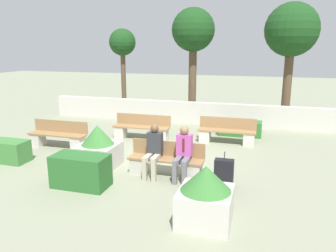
{
  "coord_description": "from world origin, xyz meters",
  "views": [
    {
      "loc": [
        2.96,
        -8.85,
        3.26
      ],
      "look_at": [
        0.19,
        0.5,
        0.9
      ],
      "focal_mm": 35.0,
      "sensor_mm": 36.0,
      "label": 1
    }
  ],
  "objects_px": {
    "person_seated_woman": "(153,148)",
    "suitcase": "(224,173)",
    "bench_front": "(166,163)",
    "planter_corner_right": "(98,148)",
    "bench_back": "(141,130)",
    "tree_center_left": "(193,33)",
    "tree_leftmost": "(123,45)",
    "bench_right_side": "(227,134)",
    "bench_left_side": "(58,137)",
    "tree_center_right": "(292,32)",
    "person_seated_man": "(183,151)",
    "planter_corner_left": "(205,195)"
  },
  "relations": [
    {
      "from": "bench_left_side",
      "to": "planter_corner_right",
      "type": "distance_m",
      "value": 2.5
    },
    {
      "from": "person_seated_woman",
      "to": "suitcase",
      "type": "bearing_deg",
      "value": -2.81
    },
    {
      "from": "bench_front",
      "to": "planter_corner_left",
      "type": "height_order",
      "value": "planter_corner_left"
    },
    {
      "from": "bench_back",
      "to": "tree_center_left",
      "type": "distance_m",
      "value": 6.04
    },
    {
      "from": "planter_corner_right",
      "to": "suitcase",
      "type": "relative_size",
      "value": 1.37
    },
    {
      "from": "bench_left_side",
      "to": "person_seated_man",
      "type": "relative_size",
      "value": 1.46
    },
    {
      "from": "bench_left_side",
      "to": "tree_center_right",
      "type": "distance_m",
      "value": 10.27
    },
    {
      "from": "suitcase",
      "to": "tree_center_left",
      "type": "distance_m",
      "value": 9.24
    },
    {
      "from": "suitcase",
      "to": "person_seated_woman",
      "type": "bearing_deg",
      "value": 177.19
    },
    {
      "from": "bench_back",
      "to": "tree_center_left",
      "type": "height_order",
      "value": "tree_center_left"
    },
    {
      "from": "person_seated_man",
      "to": "tree_center_right",
      "type": "distance_m",
      "value": 8.71
    },
    {
      "from": "bench_left_side",
      "to": "person_seated_man",
      "type": "height_order",
      "value": "person_seated_man"
    },
    {
      "from": "bench_front",
      "to": "bench_left_side",
      "type": "relative_size",
      "value": 0.98
    },
    {
      "from": "person_seated_woman",
      "to": "tree_center_right",
      "type": "distance_m",
      "value": 8.99
    },
    {
      "from": "person_seated_man",
      "to": "planter_corner_right",
      "type": "relative_size",
      "value": 1.16
    },
    {
      "from": "bench_left_side",
      "to": "bench_right_side",
      "type": "height_order",
      "value": "same"
    },
    {
      "from": "bench_front",
      "to": "planter_corner_right",
      "type": "distance_m",
      "value": 2.01
    },
    {
      "from": "person_seated_woman",
      "to": "tree_center_left",
      "type": "relative_size",
      "value": 0.27
    },
    {
      "from": "tree_leftmost",
      "to": "bench_right_side",
      "type": "bearing_deg",
      "value": -37.85
    },
    {
      "from": "planter_corner_right",
      "to": "tree_center_right",
      "type": "height_order",
      "value": "tree_center_right"
    },
    {
      "from": "bench_front",
      "to": "person_seated_man",
      "type": "bearing_deg",
      "value": -15.98
    },
    {
      "from": "person_seated_man",
      "to": "planter_corner_left",
      "type": "relative_size",
      "value": 1.2
    },
    {
      "from": "bench_back",
      "to": "tree_leftmost",
      "type": "bearing_deg",
      "value": 116.03
    },
    {
      "from": "person_seated_woman",
      "to": "planter_corner_right",
      "type": "distance_m",
      "value": 1.73
    },
    {
      "from": "person_seated_woman",
      "to": "tree_leftmost",
      "type": "relative_size",
      "value": 0.33
    },
    {
      "from": "tree_center_right",
      "to": "suitcase",
      "type": "bearing_deg",
      "value": -102.62
    },
    {
      "from": "bench_right_side",
      "to": "planter_corner_right",
      "type": "distance_m",
      "value": 4.58
    },
    {
      "from": "bench_front",
      "to": "suitcase",
      "type": "distance_m",
      "value": 1.53
    },
    {
      "from": "planter_corner_right",
      "to": "tree_center_left",
      "type": "relative_size",
      "value": 0.23
    },
    {
      "from": "bench_front",
      "to": "bench_right_side",
      "type": "bearing_deg",
      "value": 71.07
    },
    {
      "from": "bench_right_side",
      "to": "planter_corner_left",
      "type": "height_order",
      "value": "planter_corner_left"
    },
    {
      "from": "tree_leftmost",
      "to": "tree_center_right",
      "type": "xyz_separation_m",
      "value": [
        7.94,
        -0.44,
        0.52
      ]
    },
    {
      "from": "person_seated_man",
      "to": "suitcase",
      "type": "height_order",
      "value": "person_seated_man"
    },
    {
      "from": "planter_corner_left",
      "to": "tree_leftmost",
      "type": "height_order",
      "value": "tree_leftmost"
    },
    {
      "from": "bench_front",
      "to": "planter_corner_right",
      "type": "bearing_deg",
      "value": 177.25
    },
    {
      "from": "tree_center_right",
      "to": "tree_leftmost",
      "type": "bearing_deg",
      "value": 176.85
    },
    {
      "from": "person_seated_man",
      "to": "bench_left_side",
      "type": "bearing_deg",
      "value": 162.34
    },
    {
      "from": "person_seated_woman",
      "to": "planter_corner_left",
      "type": "bearing_deg",
      "value": -48.56
    },
    {
      "from": "bench_front",
      "to": "bench_left_side",
      "type": "height_order",
      "value": "same"
    },
    {
      "from": "person_seated_woman",
      "to": "suitcase",
      "type": "height_order",
      "value": "person_seated_woman"
    },
    {
      "from": "bench_left_side",
      "to": "person_seated_woman",
      "type": "xyz_separation_m",
      "value": [
        3.86,
        -1.48,
        0.41
      ]
    },
    {
      "from": "bench_back",
      "to": "person_seated_woman",
      "type": "xyz_separation_m",
      "value": [
        1.57,
        -3.22,
        0.4
      ]
    },
    {
      "from": "tree_center_right",
      "to": "person_seated_woman",
      "type": "bearing_deg",
      "value": -114.84
    },
    {
      "from": "person_seated_woman",
      "to": "planter_corner_left",
      "type": "relative_size",
      "value": 1.19
    },
    {
      "from": "bench_left_side",
      "to": "bench_back",
      "type": "distance_m",
      "value": 2.88
    },
    {
      "from": "planter_corner_right",
      "to": "person_seated_man",
      "type": "bearing_deg",
      "value": -5.41
    },
    {
      "from": "person_seated_woman",
      "to": "suitcase",
      "type": "relative_size",
      "value": 1.58
    },
    {
      "from": "person_seated_man",
      "to": "planter_corner_right",
      "type": "height_order",
      "value": "person_seated_man"
    },
    {
      "from": "person_seated_woman",
      "to": "planter_corner_right",
      "type": "xyz_separation_m",
      "value": [
        -1.7,
        0.24,
        -0.21
      ]
    },
    {
      "from": "planter_corner_right",
      "to": "suitcase",
      "type": "distance_m",
      "value": 3.53
    }
  ]
}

